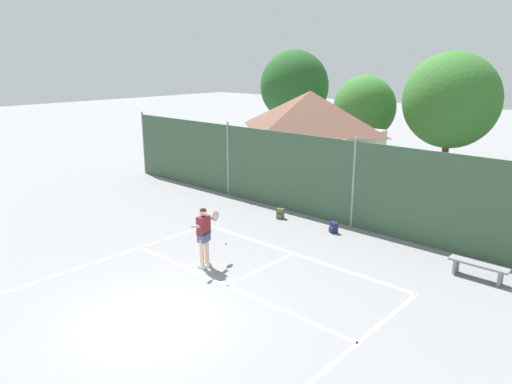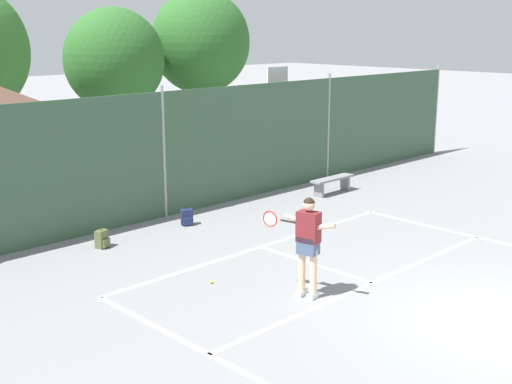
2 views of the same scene
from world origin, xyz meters
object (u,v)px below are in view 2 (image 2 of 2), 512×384
at_px(tennis_player, 308,238).
at_px(backpack_navy, 187,218).
at_px(basketball_hoop, 276,106).
at_px(backpack_olive, 102,239).
at_px(courtside_bench, 332,182).
at_px(tennis_ball, 211,282).

height_order(tennis_player, backpack_navy, tennis_player).
distance_m(basketball_hoop, tennis_player, 10.26).
height_order(basketball_hoop, tennis_player, basketball_hoop).
bearing_deg(backpack_navy, basketball_hoop, 23.04).
bearing_deg(backpack_olive, tennis_player, -76.95).
relative_size(tennis_player, courtside_bench, 1.16).
bearing_deg(courtside_bench, backpack_navy, 175.01).
xyz_separation_m(basketball_hoop, tennis_ball, (-7.76, -5.78, -2.28)).
relative_size(tennis_ball, backpack_navy, 0.14).
bearing_deg(tennis_player, basketball_hoop, 47.11).
height_order(backpack_olive, courtside_bench, courtside_bench).
bearing_deg(backpack_olive, basketball_hoop, 16.89).
distance_m(basketball_hoop, courtside_bench, 3.50).
relative_size(tennis_player, backpack_olive, 4.01).
bearing_deg(tennis_ball, backpack_navy, 58.05).
xyz_separation_m(basketball_hoop, backpack_olive, (-8.10, -2.46, -2.12)).
xyz_separation_m(tennis_player, backpack_navy, (1.28, 5.06, -0.92)).
distance_m(basketball_hoop, backpack_olive, 8.72).
xyz_separation_m(tennis_ball, backpack_navy, (2.11, 3.38, 0.16)).
xyz_separation_m(basketball_hoop, tennis_player, (-6.94, -7.47, -1.20)).
distance_m(backpack_olive, courtside_bench, 7.54).
distance_m(tennis_player, tennis_ball, 2.16).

